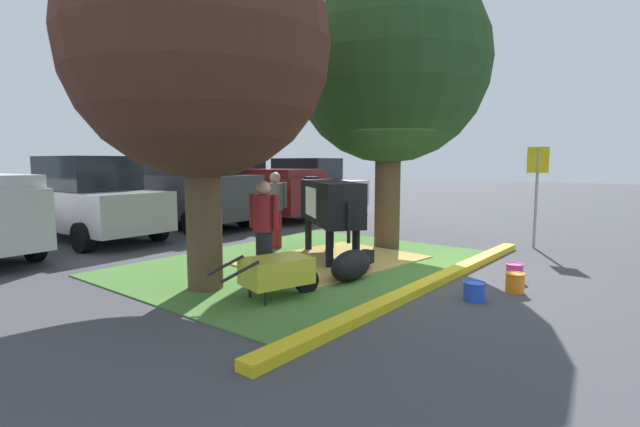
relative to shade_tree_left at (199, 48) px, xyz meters
name	(u,v)px	position (x,y,z in m)	size (l,w,h in m)	color
ground_plane	(407,273)	(2.76, -1.87, -3.49)	(80.00, 80.00, 0.00)	#424247
grass_island	(306,262)	(2.29, 0.00, -3.48)	(6.46, 4.81, 0.02)	#477A33
curb_yellow	(433,282)	(2.29, -2.56, -3.43)	(7.66, 0.24, 0.12)	yellow
hay_bedding	(332,260)	(2.70, -0.32, -3.46)	(3.20, 2.40, 0.04)	tan
shade_tree_left	(199,48)	(0.00, 0.00, 0.00)	(3.73, 3.73, 5.38)	brown
shade_tree_right	(390,65)	(4.57, -0.39, 0.43)	(4.17, 4.17, 6.03)	#4C3823
cow_holstein	(329,202)	(2.95, -0.03, -2.39)	(2.21, 2.71, 1.55)	black
calf_lying	(352,265)	(1.84, -1.37, -3.25)	(1.33, 0.67, 0.48)	black
person_handler	(275,208)	(2.97, 1.44, -2.59)	(0.49, 0.34, 1.66)	maroon
person_visitor_near	(264,229)	(0.81, -0.42, -2.63)	(0.34, 0.52, 1.60)	black
wheelbarrow	(278,271)	(0.32, -1.19, -3.10)	(1.61, 0.89, 0.63)	gold
parking_sign	(537,177)	(6.61, -2.92, -1.93)	(0.06, 0.44, 2.21)	#99999E
bucket_blue	(474,291)	(1.94, -3.33, -3.35)	(0.31, 0.31, 0.26)	blue
bucket_orange	(515,282)	(2.71, -3.64, -3.34)	(0.29, 0.29, 0.29)	orange
bucket_pink	(515,272)	(3.38, -3.44, -3.34)	(0.28, 0.28, 0.28)	#EA3893
hatchback_white	(89,200)	(0.97, 5.74, -2.50)	(2.16, 4.47, 2.02)	#B7B7BC
suv_dark_grey	(184,183)	(3.82, 5.96, -2.22)	(2.27, 4.68, 2.52)	#3D3D42
pickup_truck_maroon	(246,185)	(6.34, 6.10, -2.37)	(2.39, 5.48, 2.42)	maroon
sedan_silver	(307,186)	(9.09, 5.76, -2.50)	(2.16, 4.47, 2.02)	silver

